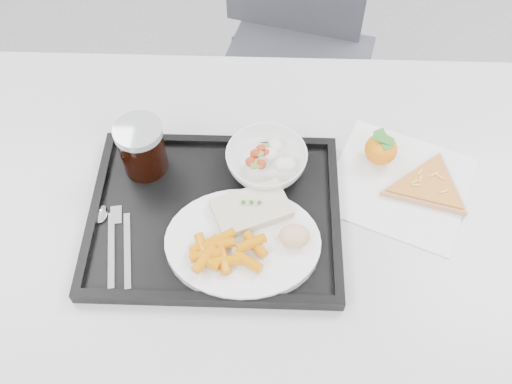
# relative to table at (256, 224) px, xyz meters

# --- Properties ---
(room) EXTENTS (6.04, 7.04, 2.84)m
(room) POSITION_rel_table_xyz_m (0.00, -0.30, 0.72)
(room) COLOR #939399
(room) RESTS_ON ground
(table) EXTENTS (1.20, 0.80, 0.75)m
(table) POSITION_rel_table_xyz_m (0.00, 0.00, 0.00)
(table) COLOR silver
(table) RESTS_ON ground
(chair) EXTENTS (0.51, 0.51, 0.93)m
(chair) POSITION_rel_table_xyz_m (0.09, 0.74, -0.15)
(chair) COLOR #34353B
(chair) RESTS_ON ground
(tray) EXTENTS (0.45, 0.35, 0.03)m
(tray) POSITION_rel_table_xyz_m (-0.07, -0.03, 0.08)
(tray) COLOR black
(tray) RESTS_ON table
(dinner_plate) EXTENTS (0.27, 0.27, 0.02)m
(dinner_plate) POSITION_rel_table_xyz_m (-0.02, -0.10, 0.09)
(dinner_plate) COLOR white
(dinner_plate) RESTS_ON tray
(fish_fillet) EXTENTS (0.15, 0.13, 0.03)m
(fish_fillet) POSITION_rel_table_xyz_m (-0.01, -0.04, 0.11)
(fish_fillet) COLOR beige
(fish_fillet) RESTS_ON dinner_plate
(bread_roll) EXTENTS (0.06, 0.06, 0.03)m
(bread_roll) POSITION_rel_table_xyz_m (0.07, -0.09, 0.12)
(bread_roll) COLOR #DAAF82
(bread_roll) RESTS_ON dinner_plate
(salad_bowl) EXTENTS (0.15, 0.15, 0.05)m
(salad_bowl) POSITION_rel_table_xyz_m (0.02, 0.07, 0.11)
(salad_bowl) COLOR white
(salad_bowl) RESTS_ON tray
(cola_glass) EXTENTS (0.09, 0.09, 0.11)m
(cola_glass) POSITION_rel_table_xyz_m (-0.21, 0.07, 0.14)
(cola_glass) COLOR black
(cola_glass) RESTS_ON tray
(cutlery) EXTENTS (0.09, 0.17, 0.01)m
(cutlery) POSITION_rel_table_xyz_m (-0.25, -0.08, 0.08)
(cutlery) COLOR silver
(cutlery) RESTS_ON tray
(napkin) EXTENTS (0.32, 0.32, 0.00)m
(napkin) POSITION_rel_table_xyz_m (0.27, 0.06, 0.07)
(napkin) COLOR white
(napkin) RESTS_ON table
(tangerine) EXTENTS (0.07, 0.07, 0.07)m
(tangerine) POSITION_rel_table_xyz_m (0.24, 0.11, 0.10)
(tangerine) COLOR #FBA003
(tangerine) RESTS_ON napkin
(pizza_slice) EXTENTS (0.23, 0.23, 0.02)m
(pizza_slice) POSITION_rel_table_xyz_m (0.32, 0.05, 0.08)
(pizza_slice) COLOR #E49D6F
(pizza_slice) RESTS_ON napkin
(carrot_pile) EXTENTS (0.14, 0.09, 0.03)m
(carrot_pile) POSITION_rel_table_xyz_m (-0.05, -0.13, 0.11)
(carrot_pile) COLOR #D17103
(carrot_pile) RESTS_ON dinner_plate
(salad_contents) EXTENTS (0.09, 0.08, 0.02)m
(salad_contents) POSITION_rel_table_xyz_m (0.03, 0.08, 0.12)
(salad_contents) COLOR #A32E14
(salad_contents) RESTS_ON salad_bowl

